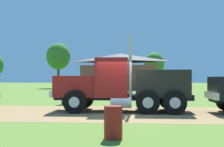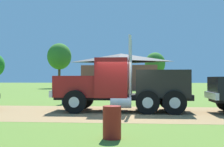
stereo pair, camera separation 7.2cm
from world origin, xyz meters
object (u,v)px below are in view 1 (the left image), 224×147
object	(u,v)px
truck_foreground_white	(125,86)
visitor_far_side	(65,91)
shed_building	(120,72)
steel_barrel	(113,122)

from	to	relation	value
truck_foreground_white	visitor_far_side	xyz separation A→B (m)	(-4.11, 3.80, -0.48)
truck_foreground_white	shed_building	size ratio (longest dim) A/B	0.58
visitor_far_side	shed_building	world-z (taller)	shed_building
visitor_far_side	steel_barrel	world-z (taller)	visitor_far_side
truck_foreground_white	steel_barrel	world-z (taller)	truck_foreground_white
shed_building	truck_foreground_white	bearing A→B (deg)	-86.52
truck_foreground_white	shed_building	world-z (taller)	shed_building
truck_foreground_white	visitor_far_side	world-z (taller)	truck_foreground_white
shed_building	steel_barrel	bearing A→B (deg)	-87.25
truck_foreground_white	shed_building	distance (m)	30.18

